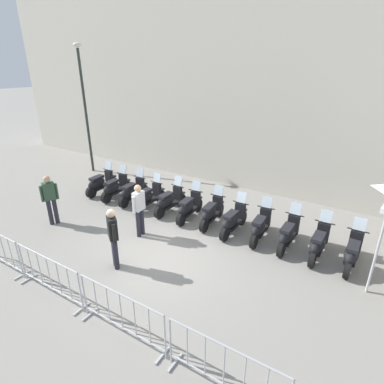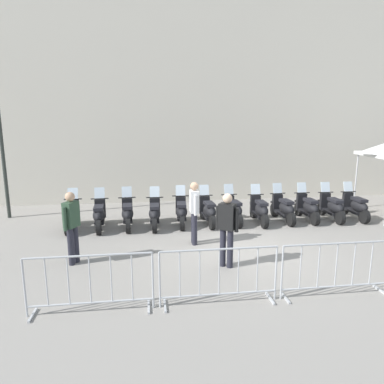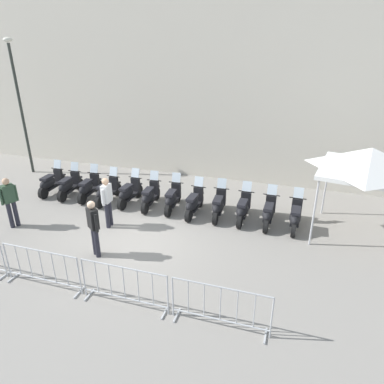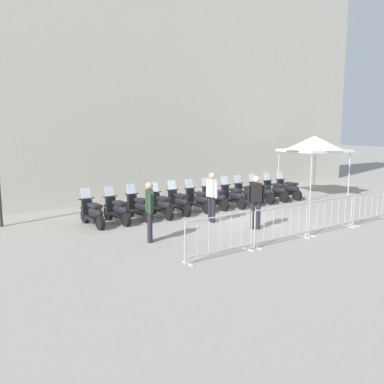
% 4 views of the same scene
% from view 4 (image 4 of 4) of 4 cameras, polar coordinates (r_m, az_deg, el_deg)
% --- Properties ---
extents(ground_plane, '(120.00, 120.00, 0.00)m').
position_cam_4_polar(ground_plane, '(14.41, 8.09, -4.13)').
color(ground_plane, gray).
extents(building_facade, '(28.00, 7.16, 12.37)m').
position_cam_4_polar(building_facade, '(20.20, -6.60, 17.20)').
color(building_facade, beige).
rests_on(building_facade, ground).
extents(motorcycle_0, '(0.68, 1.71, 1.24)m').
position_cam_4_polar(motorcycle_0, '(13.81, -13.75, -2.93)').
color(motorcycle_0, black).
rests_on(motorcycle_0, ground).
extents(motorcycle_1, '(0.72, 1.70, 1.24)m').
position_cam_4_polar(motorcycle_1, '(14.11, -10.42, -2.58)').
color(motorcycle_1, black).
rests_on(motorcycle_1, ground).
extents(motorcycle_2, '(0.71, 1.71, 1.24)m').
position_cam_4_polar(motorcycle_2, '(14.54, -7.41, -2.18)').
color(motorcycle_2, black).
rests_on(motorcycle_2, ground).
extents(motorcycle_3, '(0.61, 1.72, 1.24)m').
position_cam_4_polar(motorcycle_3, '(14.87, -4.33, -1.88)').
color(motorcycle_3, black).
rests_on(motorcycle_3, ground).
extents(motorcycle_4, '(0.59, 1.72, 1.24)m').
position_cam_4_polar(motorcycle_4, '(15.43, -1.82, -1.47)').
color(motorcycle_4, black).
rests_on(motorcycle_4, ground).
extents(motorcycle_5, '(0.72, 1.71, 1.24)m').
position_cam_4_polar(motorcycle_5, '(15.89, 0.89, -1.17)').
color(motorcycle_5, black).
rests_on(motorcycle_5, ground).
extents(motorcycle_6, '(0.72, 1.70, 1.24)m').
position_cam_4_polar(motorcycle_6, '(16.45, 3.22, -0.85)').
color(motorcycle_6, black).
rests_on(motorcycle_6, ground).
extents(motorcycle_7, '(0.62, 1.72, 1.24)m').
position_cam_4_polar(motorcycle_7, '(16.90, 5.78, -0.62)').
color(motorcycle_7, black).
rests_on(motorcycle_7, ground).
extents(motorcycle_8, '(0.71, 1.71, 1.24)m').
position_cam_4_polar(motorcycle_8, '(17.54, 7.74, -0.32)').
color(motorcycle_8, black).
rests_on(motorcycle_8, ground).
extents(motorcycle_9, '(0.64, 1.72, 1.24)m').
position_cam_4_polar(motorcycle_9, '(18.14, 9.72, -0.07)').
color(motorcycle_9, black).
rests_on(motorcycle_9, ground).
extents(motorcycle_10, '(0.63, 1.72, 1.24)m').
position_cam_4_polar(motorcycle_10, '(18.73, 11.67, 0.15)').
color(motorcycle_10, black).
rests_on(motorcycle_10, ground).
extents(motorcycle_11, '(0.63, 1.72, 1.24)m').
position_cam_4_polar(motorcycle_11, '(19.37, 13.42, 0.37)').
color(motorcycle_11, black).
rests_on(motorcycle_11, ground).
extents(barrier_segment_0, '(2.16, 0.78, 1.07)m').
position_cam_4_polar(barrier_segment_0, '(10.25, 3.99, -6.32)').
color(barrier_segment_0, '#B2B5B7').
rests_on(barrier_segment_0, ground).
extents(barrier_segment_1, '(2.16, 0.78, 1.07)m').
position_cam_4_polar(barrier_segment_1, '(11.79, 12.58, -4.52)').
color(barrier_segment_1, '#B2B5B7').
rests_on(barrier_segment_1, ground).
extents(barrier_segment_2, '(2.16, 0.78, 1.07)m').
position_cam_4_polar(barrier_segment_2, '(13.53, 19.05, -3.09)').
color(barrier_segment_2, '#B2B5B7').
rests_on(barrier_segment_2, ground).
extents(barrier_segment_3, '(2.16, 0.78, 1.07)m').
position_cam_4_polar(barrier_segment_3, '(15.42, 23.98, -1.97)').
color(barrier_segment_3, '#B2B5B7').
rests_on(barrier_segment_3, ground).
extents(officer_near_row_end, '(0.28, 0.54, 1.73)m').
position_cam_4_polar(officer_near_row_end, '(14.02, 2.80, -0.33)').
color(officer_near_row_end, '#23232D').
rests_on(officer_near_row_end, ground).
extents(officer_mid_plaza, '(0.51, 0.35, 1.73)m').
position_cam_4_polar(officer_mid_plaza, '(13.15, 8.99, -1.03)').
color(officer_mid_plaza, '#23232D').
rests_on(officer_mid_plaza, ground).
extents(officer_by_barriers, '(0.32, 0.53, 1.73)m').
position_cam_4_polar(officer_by_barriers, '(11.57, -6.00, -2.30)').
color(officer_by_barriers, '#23232D').
rests_on(officer_by_barriers, ground).
extents(canopy_tent, '(2.62, 2.62, 2.91)m').
position_cam_4_polar(canopy_tent, '(20.68, 16.84, 6.49)').
color(canopy_tent, silver).
rests_on(canopy_tent, ground).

